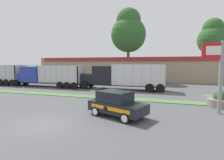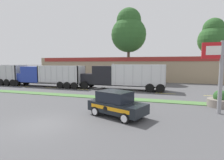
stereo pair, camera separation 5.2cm
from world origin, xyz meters
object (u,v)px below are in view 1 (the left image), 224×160
at_px(rally_car, 117,104).
at_px(store_sign_post, 222,63).
at_px(dump_truck_lead, 41,76).
at_px(stone_planter, 220,101).
at_px(dump_truck_trail, 112,77).

distance_m(rally_car, store_sign_post, 8.09).
relative_size(dump_truck_lead, stone_planter, 6.12).
bearing_deg(stone_planter, rally_car, -145.87).
distance_m(dump_truck_trail, store_sign_post, 14.51).
distance_m(dump_truck_lead, store_sign_post, 24.51).
relative_size(dump_truck_lead, store_sign_post, 2.31).
height_order(dump_truck_lead, rally_car, dump_truck_lead).
relative_size(dump_truck_trail, rally_car, 2.79).
xyz_separation_m(rally_car, store_sign_post, (7.02, 2.83, 2.85)).
relative_size(rally_car, stone_planter, 2.21).
bearing_deg(dump_truck_lead, store_sign_post, -20.79).
bearing_deg(store_sign_post, dump_truck_trail, 140.44).
bearing_deg(stone_planter, dump_truck_lead, 165.03).
distance_m(dump_truck_lead, dump_truck_trail, 11.76).
distance_m(dump_truck_trail, rally_car, 12.67).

